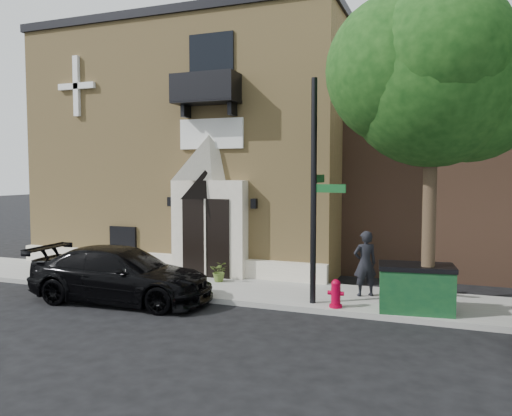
{
  "coord_description": "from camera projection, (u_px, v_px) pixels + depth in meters",
  "views": [
    {
      "loc": [
        6.33,
        -12.21,
        3.59
      ],
      "look_at": [
        0.95,
        2.0,
        2.52
      ],
      "focal_mm": 35.0,
      "sensor_mm": 36.0,
      "label": 1
    }
  ],
  "objects": [
    {
      "name": "sidewalk",
      "position": [
        252.0,
        291.0,
        14.92
      ],
      "size": [
        42.0,
        3.0,
        0.15
      ],
      "primitive_type": "cube",
      "color": "gray",
      "rests_on": "ground"
    },
    {
      "name": "dumpster",
      "position": [
        416.0,
        288.0,
        12.37
      ],
      "size": [
        1.92,
        1.24,
        1.18
      ],
      "rotation": [
        0.0,
        0.0,
        0.13
      ],
      "color": "#0F391E",
      "rests_on": "sidewalk"
    },
    {
      "name": "street_sign",
      "position": [
        315.0,
        191.0,
        13.03
      ],
      "size": [
        0.94,
        0.95,
        5.89
      ],
      "rotation": [
        0.0,
        0.0,
        -0.08
      ],
      "color": "black",
      "rests_on": "sidewalk"
    },
    {
      "name": "fire_hydrant",
      "position": [
        336.0,
        294.0,
        12.76
      ],
      "size": [
        0.42,
        0.33,
        0.73
      ],
      "color": "maroon",
      "rests_on": "sidewalk"
    },
    {
      "name": "ground",
      "position": [
        199.0,
        302.0,
        13.88
      ],
      "size": [
        120.0,
        120.0,
        0.0
      ],
      "primitive_type": "plane",
      "color": "black",
      "rests_on": "ground"
    },
    {
      "name": "planter",
      "position": [
        220.0,
        271.0,
        15.81
      ],
      "size": [
        0.7,
        0.64,
        0.65
      ],
      "primitive_type": "imported",
      "rotation": [
        0.0,
        0.0,
        0.26
      ],
      "color": "#58712D",
      "rests_on": "sidewalk"
    },
    {
      "name": "black_sedan",
      "position": [
        121.0,
        274.0,
        13.92
      ],
      "size": [
        5.37,
        2.46,
        1.52
      ],
      "primitive_type": "imported",
      "rotation": [
        0.0,
        0.0,
        1.63
      ],
      "color": "black",
      "rests_on": "ground"
    },
    {
      "name": "street_tree_left",
      "position": [
        434.0,
        76.0,
        11.66
      ],
      "size": [
        4.97,
        4.38,
        7.77
      ],
      "color": "#38281C",
      "rests_on": "sidewalk"
    },
    {
      "name": "church",
      "position": [
        220.0,
        149.0,
        22.03
      ],
      "size": [
        12.2,
        11.01,
        9.3
      ],
      "color": "tan",
      "rests_on": "ground"
    },
    {
      "name": "pedestrian_near",
      "position": [
        365.0,
        263.0,
        13.92
      ],
      "size": [
        0.8,
        0.71,
        1.84
      ],
      "primitive_type": "imported",
      "rotation": [
        0.0,
        0.0,
        3.65
      ],
      "color": "black",
      "rests_on": "sidewalk"
    }
  ]
}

